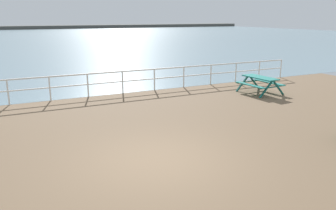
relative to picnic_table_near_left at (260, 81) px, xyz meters
The scene contains 5 objects.
ground_plane 9.12m from the picnic_table_near_left, 146.55° to the right, with size 30.00×24.00×0.20m, color brown.
sea_band 48.34m from the picnic_table_near_left, 99.03° to the left, with size 142.00×90.00×0.01m, color gray.
distant_shoreline 91.06m from the picnic_table_near_left, 94.78° to the left, with size 142.00×6.00×1.80m, color #4C4C47.
seaward_railing 8.07m from the picnic_table_near_left, 160.14° to the left, with size 23.07×0.07×1.08m.
picnic_table_near_left is the anchor object (origin of this frame).
Camera 1 is at (-3.11, -7.19, 3.58)m, focal length 35.68 mm.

